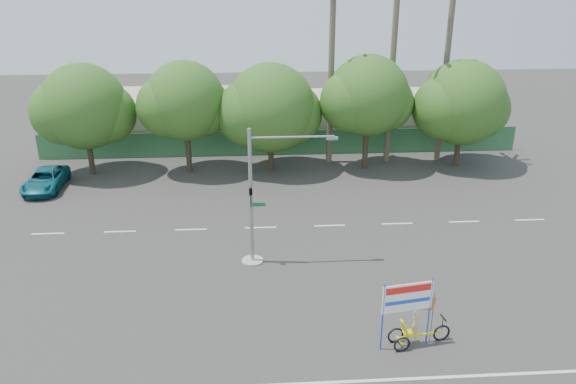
{
  "coord_description": "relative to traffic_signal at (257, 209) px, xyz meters",
  "views": [
    {
      "loc": [
        -2.38,
        -21.3,
        13.92
      ],
      "look_at": [
        -0.64,
        4.69,
        3.5
      ],
      "focal_mm": 35.0,
      "sensor_mm": 36.0,
      "label": 1
    }
  ],
  "objects": [
    {
      "name": "palm_mid",
      "position": [
        14.2,
        15.52,
        6.48
      ],
      "size": [
        3.73,
        3.79,
        15.45
      ],
      "color": "#70604C",
      "rests_on": "ground"
    },
    {
      "name": "ground",
      "position": [
        2.2,
        -3.98,
        -2.92
      ],
      "size": [
        120.0,
        120.0,
        0.0
      ],
      "primitive_type": "plane",
      "color": "#33302D",
      "rests_on": "ground"
    },
    {
      "name": "tree_right",
      "position": [
        8.15,
        14.02,
        2.32
      ],
      "size": [
        6.9,
        5.8,
        8.36
      ],
      "color": "#473828",
      "rests_on": "ground"
    },
    {
      "name": "traffic_signal",
      "position": [
        0.0,
        0.0,
        0.0
      ],
      "size": [
        4.72,
        1.1,
        7.0
      ],
      "color": "gray",
      "rests_on": "ground"
    },
    {
      "name": "tree_left",
      "position": [
        -4.85,
        14.02,
        2.14
      ],
      "size": [
        6.66,
        5.6,
        8.07
      ],
      "color": "#473828",
      "rests_on": "ground"
    },
    {
      "name": "building_left",
      "position": [
        -7.8,
        22.02,
        -0.92
      ],
      "size": [
        12.0,
        8.0,
        4.0
      ],
      "primitive_type": "cube",
      "color": "beige",
      "rests_on": "ground"
    },
    {
      "name": "trike_billboard",
      "position": [
        5.89,
        -7.2,
        -1.73
      ],
      "size": [
        2.99,
        0.94,
        2.96
      ],
      "rotation": [
        0.0,
        0.0,
        0.16
      ],
      "color": "black",
      "rests_on": "ground"
    },
    {
      "name": "tree_far_right",
      "position": [
        15.15,
        14.02,
        1.73
      ],
      "size": [
        7.38,
        6.2,
        7.94
      ],
      "color": "#473828",
      "rests_on": "ground"
    },
    {
      "name": "building_right",
      "position": [
        10.2,
        22.02,
        -1.12
      ],
      "size": [
        14.0,
        8.0,
        3.6
      ],
      "primitive_type": "cube",
      "color": "beige",
      "rests_on": "ground"
    },
    {
      "name": "palm_short",
      "position": [
        5.7,
        15.52,
        5.94
      ],
      "size": [
        3.73,
        3.79,
        14.45
      ],
      "color": "#70604C",
      "rests_on": "ground"
    },
    {
      "name": "palm_tall",
      "position": [
        10.2,
        15.52,
        7.55
      ],
      "size": [
        3.73,
        3.79,
        17.45
      ],
      "color": "#70604C",
      "rests_on": "ground"
    },
    {
      "name": "pickup_truck",
      "position": [
        -14.13,
        11.08,
        -2.25
      ],
      "size": [
        2.33,
        4.87,
        1.34
      ],
      "primitive_type": "imported",
      "rotation": [
        0.0,
        0.0,
        0.02
      ],
      "color": "#0F5A6A",
      "rests_on": "ground"
    },
    {
      "name": "fence",
      "position": [
        2.2,
        17.52,
        -1.92
      ],
      "size": [
        38.0,
        0.08,
        2.0
      ],
      "primitive_type": "cube",
      "color": "#336B3D",
      "rests_on": "ground"
    },
    {
      "name": "tree_center",
      "position": [
        1.14,
        14.02,
        1.55
      ],
      "size": [
        7.62,
        6.4,
        7.85
      ],
      "color": "#473828",
      "rests_on": "ground"
    },
    {
      "name": "tree_far_left",
      "position": [
        -11.85,
        14.02,
        1.84
      ],
      "size": [
        7.14,
        6.0,
        7.96
      ],
      "color": "#473828",
      "rests_on": "ground"
    }
  ]
}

